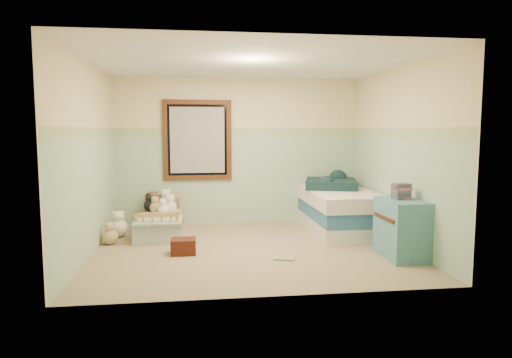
{
  "coord_description": "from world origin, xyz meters",
  "views": [
    {
      "loc": [
        -0.7,
        -5.99,
        1.61
      ],
      "look_at": [
        0.12,
        0.35,
        0.92
      ],
      "focal_mm": 31.64,
      "sensor_mm": 36.0,
      "label": 1
    }
  ],
  "objects": [
    {
      "name": "window_frame",
      "position": [
        -0.7,
        1.76,
        1.45
      ],
      "size": [
        1.16,
        0.06,
        1.36
      ],
      "primitive_type": "cube",
      "color": "black",
      "rests_on": "wall_back"
    },
    {
      "name": "teal_blanket",
      "position": [
        1.5,
        1.25,
        0.73
      ],
      "size": [
        1.02,
        1.05,
        0.14
      ],
      "primitive_type": "cube",
      "rotation": [
        0.0,
        0.0,
        -0.28
      ],
      "color": "black",
      "rests_on": "twin_mattress"
    },
    {
      "name": "toddler_mattress",
      "position": [
        -1.29,
        1.05,
        0.22
      ],
      "size": [
        0.58,
        1.21,
        0.12
      ],
      "primitive_type": "cube",
      "color": "silver",
      "rests_on": "toddler_bed_frame"
    },
    {
      "name": "plush_bed_white",
      "position": [
        -1.24,
        1.55,
        0.41
      ],
      "size": [
        0.25,
        0.25,
        0.25
      ],
      "primitive_type": "sphere",
      "color": "white",
      "rests_on": "toddler_mattress"
    },
    {
      "name": "toddler_bed_frame",
      "position": [
        -1.29,
        1.05,
        0.08
      ],
      "size": [
        0.63,
        1.26,
        0.16
      ],
      "primitive_type": "cube",
      "color": "#9C6E4B",
      "rests_on": "floor"
    },
    {
      "name": "extra_plush_2",
      "position": [
        -1.15,
        1.29,
        0.38
      ],
      "size": [
        0.2,
        0.2,
        0.2
      ],
      "primitive_type": "sphere",
      "color": "white",
      "rests_on": "toddler_mattress"
    },
    {
      "name": "plush_bed_tan",
      "position": [
        -1.39,
        1.33,
        0.38
      ],
      "size": [
        0.19,
        0.19,
        0.19
      ],
      "primitive_type": "sphere",
      "color": "tan",
      "rests_on": "toddler_mattress"
    },
    {
      "name": "plush_bed_dark",
      "position": [
        -1.16,
        1.33,
        0.38
      ],
      "size": [
        0.19,
        0.19,
        0.19
      ],
      "primitive_type": "sphere",
      "color": "black",
      "rests_on": "toddler_mattress"
    },
    {
      "name": "extra_plush_4",
      "position": [
        -1.49,
        1.59,
        0.38
      ],
      "size": [
        0.2,
        0.2,
        0.2
      ],
      "primitive_type": "sphere",
      "color": "black",
      "rests_on": "toddler_mattress"
    },
    {
      "name": "twin_mattress",
      "position": [
        1.55,
        0.95,
        0.55
      ],
      "size": [
        1.0,
        1.96,
        0.22
      ],
      "primitive_type": "cube",
      "color": "silver",
      "rests_on": "twin_boxspring"
    },
    {
      "name": "extra_plush_1",
      "position": [
        -1.47,
        1.57,
        0.37
      ],
      "size": [
        0.18,
        0.18,
        0.18
      ],
      "primitive_type": "sphere",
      "color": "white",
      "rests_on": "toddler_mattress"
    },
    {
      "name": "dresser",
      "position": [
        1.86,
        -0.66,
        0.37
      ],
      "size": [
        0.47,
        0.74,
        0.74
      ],
      "primitive_type": "cube",
      "color": "teal",
      "rests_on": "floor"
    },
    {
      "name": "floor_book",
      "position": [
        0.37,
        -0.54,
        0.01
      ],
      "size": [
        0.31,
        0.26,
        0.02
      ],
      "primitive_type": "cube",
      "rotation": [
        0.0,
        0.0,
        -0.25
      ],
      "color": "gold",
      "rests_on": "floor"
    },
    {
      "name": "red_pillow",
      "position": [
        -0.9,
        -0.14,
        0.1
      ],
      "size": [
        0.32,
        0.28,
        0.2
      ],
      "primitive_type": "cube",
      "rotation": [
        0.0,
        0.0,
        -0.0
      ],
      "color": "maroon",
      "rests_on": "floor"
    },
    {
      "name": "twin_boxspring",
      "position": [
        1.55,
        0.95,
        0.33
      ],
      "size": [
        0.96,
        1.92,
        0.22
      ],
      "primitive_type": "cube",
      "color": "navy",
      "rests_on": "twin_bed_frame"
    },
    {
      "name": "patchwork_quilt",
      "position": [
        -1.29,
        0.66,
        0.3
      ],
      "size": [
        0.69,
        0.63,
        0.03
      ],
      "primitive_type": "cube",
      "color": "#6499B7",
      "rests_on": "toddler_mattress"
    },
    {
      "name": "wall_back",
      "position": [
        0.0,
        1.8,
        1.25
      ],
      "size": [
        4.2,
        0.04,
        2.5
      ],
      "primitive_type": "cube",
      "color": "beige",
      "rests_on": "floor"
    },
    {
      "name": "plush_bed_brown",
      "position": [
        -1.44,
        1.55,
        0.39
      ],
      "size": [
        0.22,
        0.22,
        0.22
      ],
      "primitive_type": "sphere",
      "color": "brown",
      "rests_on": "toddler_mattress"
    },
    {
      "name": "wall_front",
      "position": [
        0.0,
        -1.8,
        1.25
      ],
      "size": [
        4.2,
        0.04,
        2.5
      ],
      "primitive_type": "cube",
      "color": "beige",
      "rests_on": "floor"
    },
    {
      "name": "extra_plush_0",
      "position": [
        -1.25,
        1.13,
        0.37
      ],
      "size": [
        0.17,
        0.17,
        0.17
      ],
      "primitive_type": "sphere",
      "color": "white",
      "rests_on": "toddler_mattress"
    },
    {
      "name": "window_blinds",
      "position": [
        -0.7,
        1.77,
        1.45
      ],
      "size": [
        0.92,
        0.01,
        1.12
      ],
      "primitive_type": "cube",
      "color": "#B8B8B4",
      "rests_on": "window_frame"
    },
    {
      "name": "wall_left",
      "position": [
        -2.1,
        0.0,
        1.25
      ],
      "size": [
        0.04,
        3.6,
        2.5
      ],
      "primitive_type": "cube",
      "color": "beige",
      "rests_on": "floor"
    },
    {
      "name": "plush_floor_tan",
      "position": [
        -1.95,
        0.5,
        0.11
      ],
      "size": [
        0.22,
        0.22,
        0.22
      ],
      "primitive_type": "sphere",
      "color": "tan",
      "rests_on": "floor"
    },
    {
      "name": "ceiling",
      "position": [
        0.0,
        0.0,
        2.51
      ],
      "size": [
        4.2,
        3.6,
        0.02
      ],
      "primitive_type": "cube",
      "color": "silver",
      "rests_on": "wall_back"
    },
    {
      "name": "extra_plush_3",
      "position": [
        -1.5,
        1.51,
        0.38
      ],
      "size": [
        0.19,
        0.19,
        0.19
      ],
      "primitive_type": "sphere",
      "color": "black",
      "rests_on": "toddler_mattress"
    },
    {
      "name": "book_stack",
      "position": [
        1.86,
        -0.61,
        0.84
      ],
      "size": [
        0.22,
        0.18,
        0.2
      ],
      "primitive_type": "cube",
      "rotation": [
        0.0,
        0.0,
        0.14
      ],
      "color": "#4D3733",
      "rests_on": "dresser"
    },
    {
      "name": "wainscot_mint",
      "position": [
        0.0,
        1.79,
        0.75
      ],
      "size": [
        4.2,
        0.01,
        1.5
      ],
      "primitive_type": "cube",
      "color": "#A4C5AB",
      "rests_on": "floor"
    },
    {
      "name": "border_strip",
      "position": [
        0.0,
        1.79,
        1.57
      ],
      "size": [
        4.2,
        0.01,
        0.15
      ],
      "primitive_type": "cube",
      "color": "#557A57",
      "rests_on": "wall_back"
    },
    {
      "name": "wall_right",
      "position": [
        2.1,
        0.0,
        1.25
      ],
      "size": [
        0.04,
        3.6,
        2.5
      ],
      "primitive_type": "cube",
      "color": "beige",
      "rests_on": "floor"
    },
    {
      "name": "plush_floor_cream",
      "position": [
        -1.91,
        0.95,
        0.14
      ],
      "size": [
        0.27,
        0.27,
        0.27
      ],
      "primitive_type": "sphere",
      "color": "white",
      "rests_on": "floor"
    },
    {
      "name": "floor",
      "position": [
        0.0,
        0.0,
        -0.01
      ],
      "size": [
        4.2,
        3.6,
        0.02
      ],
      "primitive_type": "cube",
      "color": "gray",
      "rests_on": "ground"
    },
    {
      "name": "twin_bed_frame",
      "position": [
        1.55,
        0.95,
        0.11
      ],
      "size": [
        0.96,
        1.92,
        0.22
      ],
      "primitive_type": "cube",
      "color": "silver",
      "rests_on": "floor"
    }
  ]
}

